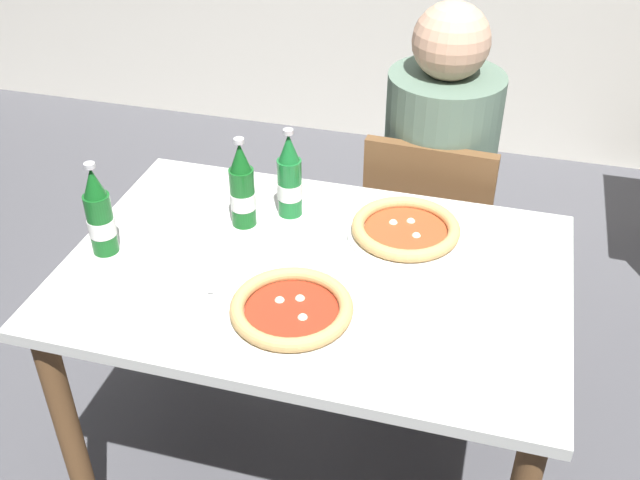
% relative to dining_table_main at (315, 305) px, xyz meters
% --- Properties ---
extents(ground_plane, '(8.00, 8.00, 0.00)m').
position_rel_dining_table_main_xyz_m(ground_plane, '(0.00, 0.00, -0.64)').
color(ground_plane, '#4C4C51').
extents(dining_table_main, '(1.20, 0.80, 0.75)m').
position_rel_dining_table_main_xyz_m(dining_table_main, '(0.00, 0.00, 0.00)').
color(dining_table_main, silver).
rests_on(dining_table_main, ground_plane).
extents(chair_behind_table, '(0.42, 0.42, 0.85)m').
position_rel_dining_table_main_xyz_m(chair_behind_table, '(0.21, 0.61, -0.15)').
color(chair_behind_table, brown).
rests_on(chair_behind_table, ground_plane).
extents(diner_seated, '(0.34, 0.34, 1.21)m').
position_rel_dining_table_main_xyz_m(diner_seated, '(0.21, 0.66, -0.05)').
color(diner_seated, '#2D3342').
rests_on(diner_seated, ground_plane).
extents(pizza_margherita_near, '(0.29, 0.29, 0.04)m').
position_rel_dining_table_main_xyz_m(pizza_margherita_near, '(0.00, -0.18, 0.14)').
color(pizza_margherita_near, white).
rests_on(pizza_margherita_near, dining_table_main).
extents(pizza_marinara_far, '(0.30, 0.30, 0.04)m').
position_rel_dining_table_main_xyz_m(pizza_marinara_far, '(0.19, 0.19, 0.14)').
color(pizza_marinara_far, white).
rests_on(pizza_marinara_far, dining_table_main).
extents(beer_bottle_left, '(0.07, 0.07, 0.25)m').
position_rel_dining_table_main_xyz_m(beer_bottle_left, '(-0.13, 0.22, 0.22)').
color(beer_bottle_left, '#196B2D').
rests_on(beer_bottle_left, dining_table_main).
extents(beer_bottle_center, '(0.07, 0.07, 0.25)m').
position_rel_dining_table_main_xyz_m(beer_bottle_center, '(-0.23, 0.14, 0.22)').
color(beer_bottle_center, '#14591E').
rests_on(beer_bottle_center, dining_table_main).
extents(beer_bottle_right, '(0.07, 0.07, 0.25)m').
position_rel_dining_table_main_xyz_m(beer_bottle_right, '(-0.52, -0.07, 0.22)').
color(beer_bottle_right, '#14591E').
rests_on(beer_bottle_right, dining_table_main).
extents(napkin_with_cutlery, '(0.21, 0.21, 0.01)m').
position_rel_dining_table_main_xyz_m(napkin_with_cutlery, '(-0.25, -0.07, 0.12)').
color(napkin_with_cutlery, white).
rests_on(napkin_with_cutlery, dining_table_main).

